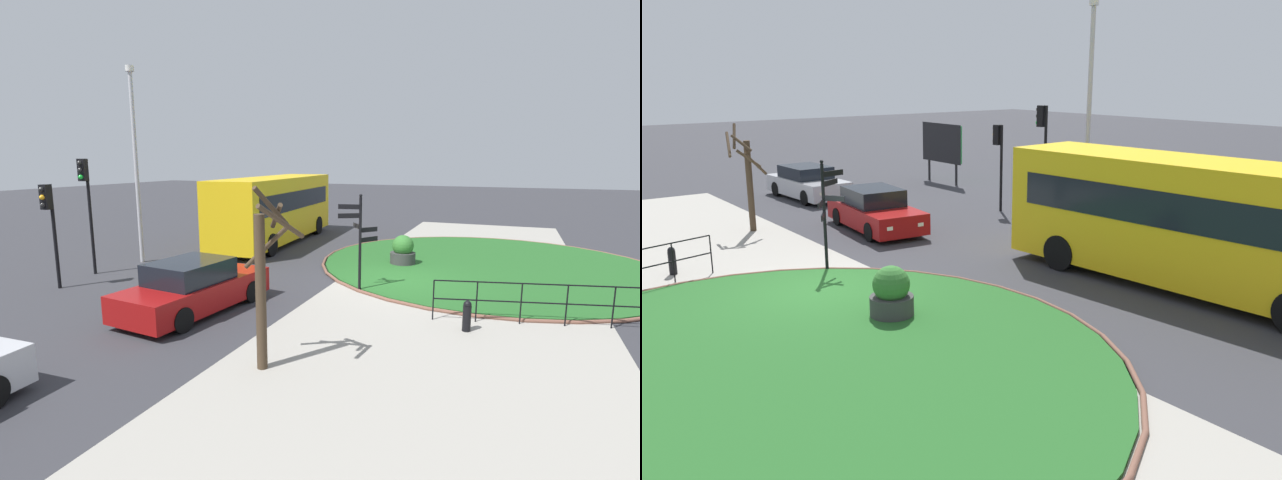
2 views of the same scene
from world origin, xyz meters
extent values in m
plane|color=#333338|center=(0.00, 0.00, 0.00)|extent=(120.00, 120.00, 0.00)
cube|color=#9E998E|center=(0.00, -2.00, 0.01)|extent=(32.00, 8.01, 0.02)
cylinder|color=#235B23|center=(3.81, -2.71, 0.05)|extent=(12.80, 12.80, 0.10)
torus|color=brown|center=(3.81, -2.71, 0.06)|extent=(13.11, 13.11, 0.11)
cylinder|color=black|center=(-1.53, 0.88, 1.51)|extent=(0.09, 0.09, 3.02)
sphere|color=black|center=(-1.53, 0.88, 3.07)|extent=(0.10, 0.10, 0.10)
cube|color=black|center=(-1.61, 1.24, 2.72)|extent=(0.17, 0.65, 0.15)
cube|color=black|center=(-1.72, 1.20, 2.45)|extent=(0.37, 0.59, 0.15)
cube|color=black|center=(-1.27, 1.08, 2.09)|extent=(0.47, 0.38, 0.15)
cube|color=black|center=(-1.26, 0.67, 1.99)|extent=(0.49, 0.40, 0.15)
cube|color=black|center=(-1.20, 0.68, 1.67)|extent=(0.61, 0.39, 0.15)
cylinder|color=black|center=(-3.82, -2.59, 0.33)|extent=(0.20, 0.20, 0.66)
sphere|color=black|center=(-3.82, -2.59, 0.69)|extent=(0.19, 0.19, 0.19)
cube|color=black|center=(-2.64, -4.34, 1.08)|extent=(1.36, 5.28, 0.03)
cube|color=black|center=(-2.64, -4.34, 0.60)|extent=(1.36, 5.28, 0.03)
cylinder|color=black|center=(-3.30, -1.70, 0.54)|extent=(0.04, 0.04, 1.08)
cylinder|color=black|center=(-3.04, -2.75, 0.54)|extent=(0.04, 0.04, 1.08)
cylinder|color=black|center=(-2.77, -3.81, 0.54)|extent=(0.04, 0.04, 1.08)
cylinder|color=black|center=(-2.50, -4.86, 0.54)|extent=(0.04, 0.04, 1.08)
cylinder|color=black|center=(-2.24, -5.92, 0.54)|extent=(0.04, 0.04, 1.08)
cube|color=yellow|center=(5.37, 7.54, 1.78)|extent=(10.18, 3.22, 3.02)
cube|color=black|center=(5.27, 8.78, 2.21)|extent=(8.80, 0.69, 0.88)
cube|color=black|center=(5.46, 6.29, 2.21)|extent=(8.80, 0.69, 0.88)
cube|color=black|center=(10.37, 7.92, 1.94)|extent=(0.17, 2.02, 1.10)
cube|color=black|center=(10.37, 7.92, 3.07)|extent=(0.12, 1.36, 0.28)
cylinder|color=black|center=(8.48, 8.91, 0.50)|extent=(1.02, 0.37, 1.00)
cylinder|color=black|center=(8.65, 6.65, 0.50)|extent=(1.02, 0.37, 1.00)
cylinder|color=black|center=(2.08, 8.43, 0.50)|extent=(1.02, 0.37, 1.00)
cylinder|color=black|center=(2.25, 6.16, 0.50)|extent=(1.02, 0.37, 1.00)
cube|color=#EAEACC|center=(-9.83, 4.75, 0.57)|extent=(0.03, 0.20, 0.12)
cube|color=maroon|center=(-5.06, 4.51, 0.53)|extent=(4.66, 2.27, 0.71)
cube|color=black|center=(-5.24, 4.52, 1.18)|extent=(2.20, 1.81, 0.58)
cube|color=#EAEACC|center=(-2.76, 4.84, 0.57)|extent=(0.04, 0.20, 0.12)
cube|color=#EAEACC|center=(-2.86, 3.74, 0.57)|extent=(0.04, 0.20, 0.12)
cylinder|color=black|center=(-3.59, 5.21, 0.32)|extent=(0.66, 0.28, 0.64)
cylinder|color=black|center=(-3.75, 3.53, 0.32)|extent=(0.66, 0.28, 0.64)
cylinder|color=black|center=(-6.37, 5.48, 0.32)|extent=(0.66, 0.28, 0.64)
cylinder|color=black|center=(-6.53, 3.80, 0.32)|extent=(0.66, 0.28, 0.64)
cylinder|color=black|center=(-4.88, 10.10, 1.70)|extent=(0.11, 0.11, 3.40)
cube|color=black|center=(-5.09, 10.06, 3.01)|extent=(0.30, 0.30, 0.78)
sphere|color=black|center=(-5.23, 10.03, 3.25)|extent=(0.16, 0.16, 0.16)
sphere|color=#F2A519|center=(-5.23, 10.03, 3.01)|extent=(0.16, 0.16, 0.16)
sphere|color=black|center=(-5.23, 10.03, 2.76)|extent=(0.16, 0.16, 0.16)
cylinder|color=black|center=(-3.00, 10.63, 2.10)|extent=(0.11, 0.11, 4.19)
cube|color=black|center=(-3.20, 10.58, 3.80)|extent=(0.32, 0.32, 0.78)
sphere|color=black|center=(-3.35, 10.54, 4.05)|extent=(0.16, 0.16, 0.16)
sphere|color=black|center=(-3.35, 10.54, 3.80)|extent=(0.16, 0.16, 0.16)
sphere|color=green|center=(-3.35, 10.54, 3.56)|extent=(0.16, 0.16, 0.16)
cylinder|color=#B7B7BC|center=(-0.80, 10.47, 3.74)|extent=(0.16, 0.16, 7.49)
cylinder|color=silver|center=(-0.80, 10.47, 7.61)|extent=(0.32, 0.32, 0.22)
cylinder|color=#383838|center=(2.64, 0.43, 0.27)|extent=(0.99, 0.99, 0.54)
sphere|color=#33702D|center=(2.64, 0.43, 0.81)|extent=(0.84, 0.84, 0.84)
cylinder|color=#423323|center=(-7.51, 1.01, 1.57)|extent=(0.21, 0.21, 3.14)
cylinder|color=#423323|center=(-7.68, 0.45, 3.04)|extent=(1.19, 0.43, 0.76)
cylinder|color=#423323|center=(-7.13, 1.12, 2.39)|extent=(0.33, 0.86, 0.84)
cylinder|color=#423323|center=(-7.16, 0.91, 2.57)|extent=(0.29, 0.79, 0.66)
cylinder|color=#423323|center=(-7.29, 0.75, 3.09)|extent=(0.61, 0.56, 0.57)
cylinder|color=#423323|center=(-7.66, 0.66, 3.30)|extent=(0.79, 0.41, 0.81)
camera|label=1|loc=(-15.12, -3.42, 4.17)|focal=25.91mm
camera|label=2|loc=(14.69, -6.81, 5.39)|focal=37.08mm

